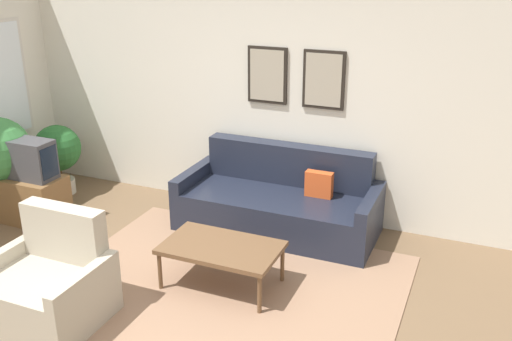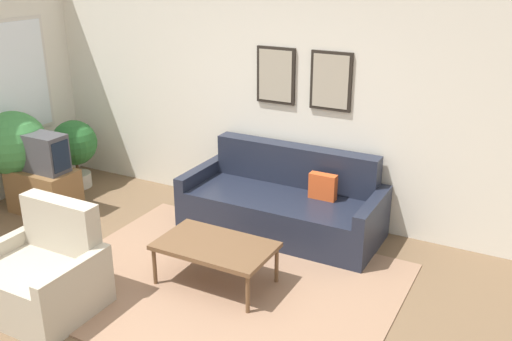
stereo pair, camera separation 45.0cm
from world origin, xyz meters
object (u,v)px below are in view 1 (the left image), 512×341
at_px(couch, 279,203).
at_px(tv, 25,158).
at_px(armchair, 48,287).
at_px(coffee_table, 221,249).

xyz_separation_m(couch, tv, (-2.57, -0.87, 0.43)).
height_order(couch, armchair, armchair).
relative_size(couch, tv, 3.08).
distance_m(couch, armchair, 2.49).
xyz_separation_m(couch, coffee_table, (-0.06, -1.26, 0.07)).
xyz_separation_m(tv, armchair, (1.45, -1.35, -0.44)).
distance_m(tv, armchair, 2.03).
bearing_deg(tv, armchair, -42.99).
distance_m(coffee_table, tv, 2.56).
height_order(coffee_table, armchair, armchair).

